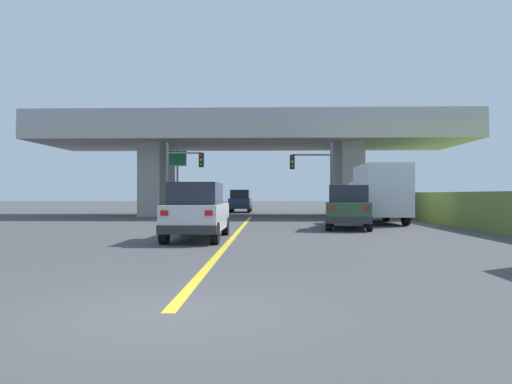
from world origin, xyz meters
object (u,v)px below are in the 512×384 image
Objects in this scene: traffic_signal_farside at (180,171)px; traffic_signal_nearside at (317,171)px; suv_crossing at (349,207)px; highway_sign at (177,167)px; box_truck at (379,193)px; suv_lead at (197,211)px; sedan_oncoming at (240,201)px.

traffic_signal_nearside is at bearing 0.72° from traffic_signal_farside.
highway_sign is (-10.38, 12.29, 2.58)m from suv_crossing.
suv_lead is at bearing -130.62° from box_truck.
suv_lead is 0.95× the size of traffic_signal_farside.
box_truck is at bearing -31.14° from highway_sign.
suv_crossing is 0.94× the size of highway_sign.
suv_lead is 8.36m from suv_crossing.
sedan_oncoming is at bearing 116.69° from traffic_signal_nearside.
traffic_signal_farside reaches higher than suv_lead.
box_truck is (8.67, 10.11, 0.65)m from suv_lead.
traffic_signal_nearside reaches higher than sedan_oncoming.
highway_sign is at bearing -114.52° from sedan_oncoming.
highway_sign is (-12.78, 7.72, 1.93)m from box_truck.
highway_sign is (-4.04, -8.86, 2.58)m from sedan_oncoming.
highway_sign is at bearing 165.01° from traffic_signal_nearside.
highway_sign is at bearing 148.86° from box_truck.
box_truck is 1.30× the size of highway_sign.
traffic_signal_nearside is (5.70, 15.20, 2.13)m from suv_lead.
box_truck reaches higher than sedan_oncoming.
sedan_oncoming is 13.03m from traffic_signal_nearside.
traffic_signal_farside is (-12.07, 4.98, 1.52)m from box_truck.
traffic_signal_nearside is (-2.97, 5.10, 1.48)m from box_truck.
traffic_signal_farside is at bearing -179.28° from traffic_signal_nearside.
highway_sign is at bearing 104.54° from traffic_signal_farside.
traffic_signal_nearside is at bearing 120.22° from box_truck.
suv_crossing and sedan_oncoming have the same top height.
suv_crossing is at bearing -117.72° from box_truck.
traffic_signal_nearside is 10.17m from highway_sign.
box_truck is 6.08m from traffic_signal_nearside.
traffic_signal_nearside is at bearing -14.99° from highway_sign.
traffic_signal_farside is (-9.10, -0.11, 0.04)m from traffic_signal_nearside.
suv_lead is 26.69m from sedan_oncoming.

